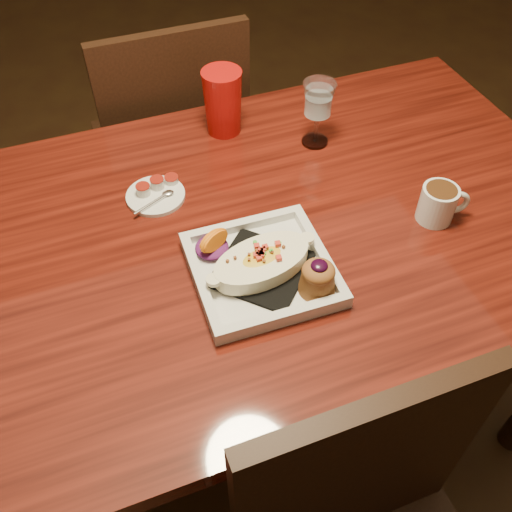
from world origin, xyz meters
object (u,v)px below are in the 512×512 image
object	(u,v)px
plate	(268,267)
red_tumbler	(223,102)
goblet	(318,103)
table	(244,261)
saucer	(154,194)
chair_far	(173,147)
coffee_mug	(439,203)

from	to	relation	value
plate	red_tumbler	size ratio (longest dim) A/B	1.69
goblet	plate	bearing A→B (deg)	-126.71
table	red_tumbler	xyz separation A→B (m)	(0.07, 0.33, 0.17)
saucer	red_tumbler	size ratio (longest dim) A/B	0.81
table	goblet	xyz separation A→B (m)	(0.26, 0.21, 0.20)
plate	goblet	bearing A→B (deg)	55.14
plate	saucer	world-z (taller)	plate
chair_far	plate	distance (m)	0.81
chair_far	red_tumbler	world-z (taller)	chair_far
chair_far	plate	xyz separation A→B (m)	(0.00, -0.76, 0.27)
chair_far	plate	world-z (taller)	chair_far
table	goblet	bearing A→B (deg)	39.51
table	chair_far	xyz separation A→B (m)	(-0.00, 0.63, -0.15)
table	saucer	size ratio (longest dim) A/B	11.96
goblet	saucer	bearing A→B (deg)	-172.27
coffee_mug	table	bearing A→B (deg)	179.04
chair_far	goblet	distance (m)	0.60
table	coffee_mug	size ratio (longest dim) A/B	14.52
coffee_mug	red_tumbler	distance (m)	0.54
chair_far	coffee_mug	world-z (taller)	chair_far
goblet	red_tumbler	size ratio (longest dim) A/B	1.00
table	coffee_mug	world-z (taller)	coffee_mug
saucer	chair_far	bearing A→B (deg)	73.15
table	coffee_mug	xyz separation A→B (m)	(0.38, -0.11, 0.14)
chair_far	saucer	bearing A→B (deg)	73.15
red_tumbler	goblet	bearing A→B (deg)	-33.49
coffee_mug	goblet	world-z (taller)	goblet
coffee_mug	saucer	xyz separation A→B (m)	(-0.52, 0.27, -0.03)
plate	table	bearing A→B (deg)	92.43
coffee_mug	saucer	bearing A→B (deg)	167.92
red_tumbler	plate	bearing A→B (deg)	-98.80
goblet	red_tumbler	distance (m)	0.22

